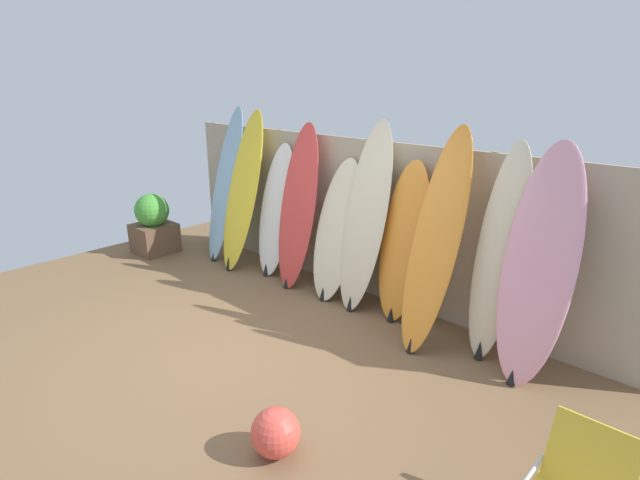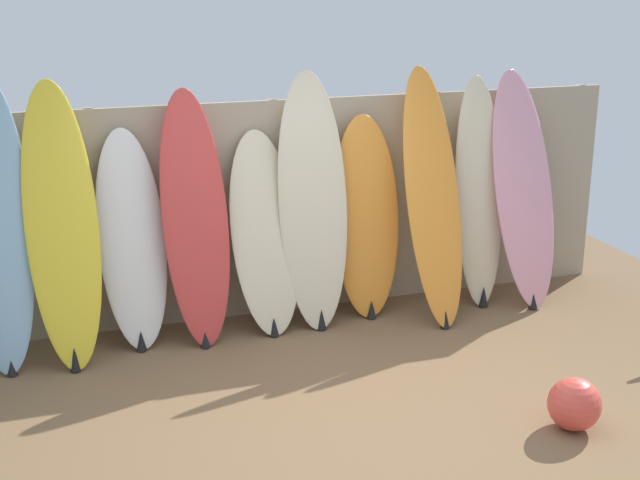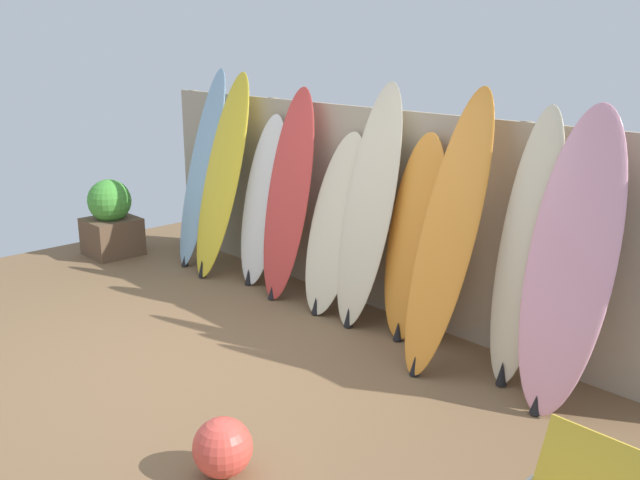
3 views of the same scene
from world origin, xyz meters
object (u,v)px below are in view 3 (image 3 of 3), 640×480
surfboard_white_2 (263,201)px  surfboard_orange_7 (448,234)px  surfboard_pink_9 (571,262)px  planter_box (111,220)px  surfboard_orange_6 (414,239)px  surfboard_skyblue_0 (202,169)px  surfboard_cream_5 (368,208)px  beach_ball (223,447)px  surfboard_yellow_1 (222,177)px  surfboard_red_3 (288,196)px  surfboard_cream_4 (335,225)px  surfboard_cream_8 (526,251)px

surfboard_white_2 → surfboard_orange_7: 2.42m
surfboard_pink_9 → planter_box: (-5.20, -0.59, -0.58)m
surfboard_orange_6 → surfboard_orange_7: size_ratio=0.82×
surfboard_pink_9 → planter_box: 5.27m
surfboard_orange_6 → surfboard_skyblue_0: bearing=-178.3°
surfboard_cream_5 → surfboard_orange_6: surfboard_cream_5 is taller
beach_ball → planter_box: bearing=160.1°
surfboard_orange_7 → beach_ball: surfboard_orange_7 is taller
surfboard_yellow_1 → surfboard_white_2: (0.50, 0.12, -0.19)m
surfboard_white_2 → planter_box: (-1.89, -0.69, -0.42)m
surfboard_orange_6 → surfboard_orange_7: (0.50, -0.22, 0.19)m
surfboard_orange_7 → beach_ball: size_ratio=6.03×
surfboard_white_2 → surfboard_cream_5: 1.45m
surfboard_red_3 → surfboard_cream_4: size_ratio=1.23×
surfboard_cream_8 → surfboard_red_3: bearing=-178.5°
surfboard_white_2 → surfboard_cream_8: 2.93m
surfboard_red_3 → surfboard_cream_4: (0.56, 0.06, -0.19)m
surfboard_orange_7 → surfboard_orange_6: bearing=156.1°
surfboard_yellow_1 → planter_box: 1.62m
surfboard_cream_5 → planter_box: bearing=-168.6°
surfboard_white_2 → surfboard_orange_7: surfboard_orange_7 is taller
surfboard_yellow_1 → surfboard_cream_4: (1.54, 0.10, -0.23)m
surfboard_orange_7 → surfboard_cream_8: size_ratio=1.05×
surfboard_cream_4 → planter_box: bearing=-167.1°
surfboard_yellow_1 → surfboard_red_3: surfboard_yellow_1 is taller
surfboard_pink_9 → surfboard_orange_6: bearing=175.2°
surfboard_cream_4 → surfboard_cream_8: bearing=0.1°
surfboard_orange_7 → surfboard_skyblue_0: bearing=177.7°
surfboard_orange_6 → surfboard_cream_8: (1.02, -0.03, 0.14)m
surfboard_red_3 → surfboard_pink_9: size_ratio=0.98×
surfboard_orange_7 → beach_ball: bearing=-88.5°
beach_ball → surfboard_yellow_1: bearing=144.2°
surfboard_cream_5 → surfboard_yellow_1: bearing=-176.9°
surfboard_skyblue_0 → surfboard_orange_6: size_ratio=1.24×
surfboard_cream_4 → surfboard_cream_8: (1.89, 0.00, 0.18)m
surfboard_orange_7 → surfboard_pink_9: bearing=6.5°
beach_ball → surfboard_pink_9: bearing=68.6°
surfboard_skyblue_0 → surfboard_red_3: 1.42m
surfboard_skyblue_0 → surfboard_orange_7: surfboard_skyblue_0 is taller
surfboard_yellow_1 → surfboard_orange_7: (2.91, -0.08, -0.00)m
surfboard_yellow_1 → surfboard_orange_7: bearing=-1.6°
surfboard_white_2 → surfboard_orange_6: bearing=0.5°
surfboard_orange_6 → surfboard_orange_7: surfboard_orange_7 is taller
surfboard_yellow_1 → surfboard_orange_6: bearing=3.3°
surfboard_white_2 → surfboard_cream_4: bearing=-1.1°
surfboard_skyblue_0 → surfboard_cream_5: surfboard_skyblue_0 is taller
surfboard_cream_5 → surfboard_pink_9: surfboard_cream_5 is taller
surfboard_cream_5 → surfboard_pink_9: bearing=-2.6°
surfboard_yellow_1 → beach_ball: bearing=-35.8°
surfboard_orange_6 → planter_box: surfboard_orange_6 is taller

